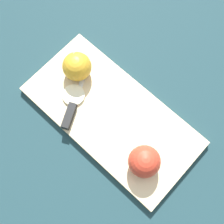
# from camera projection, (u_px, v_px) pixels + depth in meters

# --- Properties ---
(ground_plane) EXTENTS (4.00, 4.00, 0.00)m
(ground_plane) POSITION_uv_depth(u_px,v_px,m) (112.00, 117.00, 0.78)
(ground_plane) COLOR #193338
(cutting_board) EXTENTS (0.46, 0.28, 0.02)m
(cutting_board) POSITION_uv_depth(u_px,v_px,m) (112.00, 116.00, 0.77)
(cutting_board) COLOR #D1B789
(cutting_board) RESTS_ON ground_plane
(apple_half_left) EXTENTS (0.07, 0.07, 0.07)m
(apple_half_left) POSITION_uv_depth(u_px,v_px,m) (144.00, 161.00, 0.69)
(apple_half_left) COLOR red
(apple_half_left) RESTS_ON cutting_board
(apple_half_right) EXTENTS (0.07, 0.07, 0.07)m
(apple_half_right) POSITION_uv_depth(u_px,v_px,m) (78.00, 66.00, 0.76)
(apple_half_right) COLOR gold
(apple_half_right) RESTS_ON cutting_board
(knife) EXTENTS (0.10, 0.13, 0.02)m
(knife) POSITION_uv_depth(u_px,v_px,m) (70.00, 113.00, 0.75)
(knife) COLOR silver
(knife) RESTS_ON cutting_board
(apple_slice) EXTENTS (0.06, 0.06, 0.01)m
(apple_slice) POSITION_uv_depth(u_px,v_px,m) (74.00, 95.00, 0.77)
(apple_slice) COLOR beige
(apple_slice) RESTS_ON cutting_board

